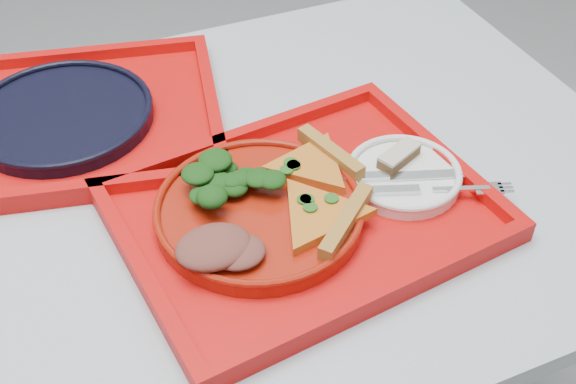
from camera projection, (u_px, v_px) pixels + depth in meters
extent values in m
cube|color=#A1AAB5|center=(59.00, 239.00, 0.91)|extent=(1.60, 0.80, 0.03)
cylinder|color=gray|center=(399.00, 168.00, 1.59)|extent=(0.05, 0.05, 0.72)
cube|color=red|center=(303.00, 214.00, 0.92)|extent=(0.49, 0.40, 0.01)
cube|color=red|center=(65.00, 124.00, 1.06)|extent=(0.51, 0.44, 0.01)
cylinder|color=#99190A|center=(259.00, 213.00, 0.90)|extent=(0.26, 0.26, 0.02)
cylinder|color=white|center=(403.00, 177.00, 0.95)|extent=(0.15, 0.15, 0.01)
cylinder|color=black|center=(63.00, 116.00, 1.05)|extent=(0.26, 0.26, 0.02)
ellipsoid|color=black|center=(230.00, 171.00, 0.91)|extent=(0.10, 0.09, 0.05)
ellipsoid|color=brown|center=(214.00, 247.00, 0.82)|extent=(0.09, 0.07, 0.03)
cube|color=#4A3218|center=(399.00, 157.00, 0.96)|extent=(0.07, 0.05, 0.01)
cube|color=beige|center=(399.00, 152.00, 0.95)|extent=(0.07, 0.05, 0.00)
cube|color=silver|center=(400.00, 175.00, 0.94)|extent=(0.18, 0.08, 0.01)
cube|color=silver|center=(431.00, 189.00, 0.92)|extent=(0.18, 0.09, 0.01)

